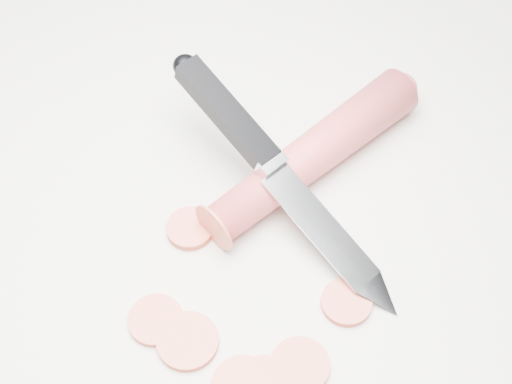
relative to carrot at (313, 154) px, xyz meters
The scene contains 9 objects.
ground 0.09m from the carrot, 88.01° to the right, with size 2.40×2.40×0.00m, color silver.
carrot is the anchor object (origin of this frame).
carrot_slice_0 0.17m from the carrot, 91.81° to the right, with size 0.04×0.04×0.01m, color #DF5941.
carrot_slice_2 0.17m from the carrot, 100.93° to the right, with size 0.04×0.04×0.01m, color #DF5941.
carrot_slice_4 0.17m from the carrot, 72.88° to the right, with size 0.03×0.03×0.01m, color #DF5941.
carrot_slice_5 0.11m from the carrot, 118.47° to the right, with size 0.03×0.03×0.01m, color #DF5941.
carrot_slice_6 0.16m from the carrot, 65.40° to the right, with size 0.04×0.04×0.01m, color #DF5941.
carrot_slice_8 0.12m from the carrot, 51.00° to the right, with size 0.03×0.03×0.01m, color #DF5941.
kitchen_knife 0.05m from the carrot, 93.46° to the right, with size 0.23×0.10×0.08m, color silver, non-canonical shape.
Camera 1 is at (0.12, -0.21, 0.44)m, focal length 50.00 mm.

